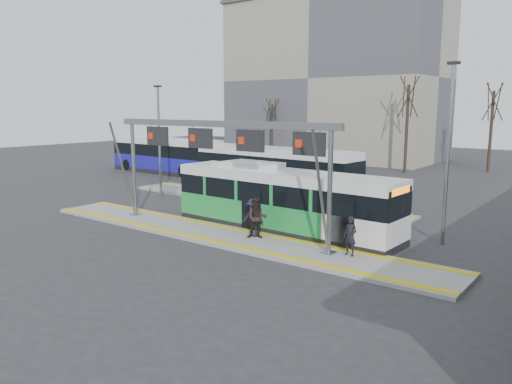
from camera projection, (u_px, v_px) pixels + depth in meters
ground at (221, 237)px, 23.17m from camera, size 120.00×120.00×0.00m
platform_main at (221, 235)px, 23.15m from camera, size 22.00×3.00×0.15m
platform_second at (257, 200)px, 31.81m from camera, size 20.00×3.00×0.15m
tactile_main at (221, 234)px, 23.14m from camera, size 22.00×2.65×0.02m
tactile_second at (268, 197)px, 32.69m from camera, size 20.00×0.35×0.02m
gantry at (218, 144)px, 22.85m from camera, size 13.00×1.68×5.20m
apartment_block at (335, 79)px, 58.15m from camera, size 24.50×12.50×18.40m
hero_bus at (283, 201)px, 24.06m from camera, size 11.86×2.86×3.24m
bg_bus_green at (275, 171)px, 34.74m from camera, size 12.76×3.35×3.16m
bg_bus_blue at (166, 156)px, 45.49m from camera, size 12.13×3.04×3.14m
passenger_a at (350, 236)px, 19.63m from camera, size 0.62×0.45×1.58m
passenger_b at (257, 218)px, 22.26m from camera, size 1.13×1.09×1.84m
passenger_c at (253, 218)px, 22.53m from camera, size 1.16×0.72×1.74m
tree_left at (408, 97)px, 44.53m from camera, size 1.40×1.40×8.97m
tree_mid at (493, 102)px, 45.10m from camera, size 1.40×1.40×8.39m
tree_far at (272, 112)px, 56.01m from camera, size 1.40×1.40×7.10m
lamp_west at (159, 139)px, 32.69m from camera, size 0.50×0.25×7.34m
lamp_east at (448, 150)px, 21.25m from camera, size 0.50×0.25×7.82m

